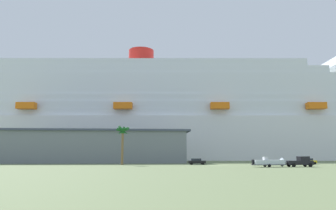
{
  "coord_description": "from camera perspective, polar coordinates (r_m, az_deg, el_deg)",
  "views": [
    {
      "loc": [
        -20.11,
        -72.85,
        2.54
      ],
      "look_at": [
        -7.24,
        41.22,
        21.12
      ],
      "focal_mm": 32.92,
      "sensor_mm": 36.0,
      "label": 1
    }
  ],
  "objects": [
    {
      "name": "palm_tree",
      "position": [
        80.15,
        -8.39,
        -5.47
      ],
      "size": [
        3.58,
        3.53,
        9.86
      ],
      "color": "brown",
      "rests_on": "ground_plane"
    },
    {
      "name": "parked_car_black_coupe",
      "position": [
        81.15,
        5.33,
        -10.36
      ],
      "size": [
        4.5,
        2.26,
        1.58
      ],
      "color": "black",
      "rests_on": "ground_plane"
    },
    {
      "name": "ground_plane",
      "position": [
        104.83,
        4.7,
        -10.55
      ],
      "size": [
        600.0,
        600.0,
        0.0
      ],
      "primitive_type": "plane",
      "color": "#66754C"
    },
    {
      "name": "parked_car_yellow_taxi",
      "position": [
        92.0,
        24.46,
        -9.45
      ],
      "size": [
        4.52,
        2.61,
        1.58
      ],
      "color": "yellow",
      "rests_on": "ground_plane"
    },
    {
      "name": "cruise_ship",
      "position": [
        151.86,
        7.92,
        -2.9
      ],
      "size": [
        284.78,
        64.06,
        63.1
      ],
      "color": "white",
      "rests_on": "ground_plane"
    },
    {
      "name": "small_boat_on_trailer",
      "position": [
        69.11,
        18.65,
        -10.03
      ],
      "size": [
        8.91,
        2.32,
        2.15
      ],
      "color": "#595960",
      "rests_on": "ground_plane"
    },
    {
      "name": "terminal_building",
      "position": [
        106.67,
        -15.36,
        -7.52
      ],
      "size": [
        68.91,
        31.94,
        10.04
      ],
      "color": "slate",
      "rests_on": "ground_plane"
    },
    {
      "name": "pickup_truck",
      "position": [
        72.19,
        23.24,
        -9.65
      ],
      "size": [
        5.66,
        2.42,
        2.2
      ],
      "color": "black",
      "rests_on": "ground_plane"
    }
  ]
}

